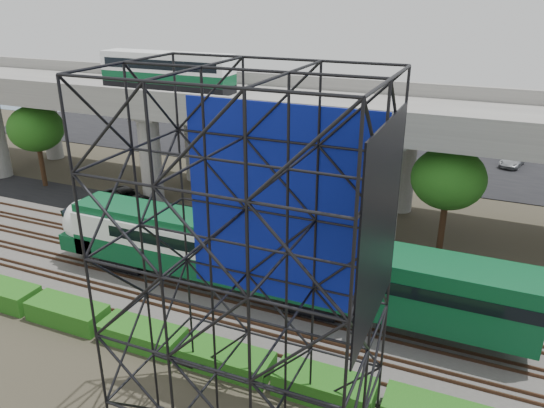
% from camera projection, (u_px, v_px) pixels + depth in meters
% --- Properties ---
extents(ground, '(140.00, 140.00, 0.00)m').
position_uv_depth(ground, '(172.00, 299.00, 31.91)').
color(ground, '#474233').
rests_on(ground, ground).
extents(ballast_bed, '(90.00, 12.00, 0.20)m').
position_uv_depth(ballast_bed, '(190.00, 282.00, 33.58)').
color(ballast_bed, slate).
rests_on(ballast_bed, ground).
extents(service_road, '(90.00, 5.00, 0.08)m').
position_uv_depth(service_road, '(248.00, 231.00, 40.84)').
color(service_road, black).
rests_on(service_road, ground).
extents(parking_lot, '(90.00, 18.00, 0.08)m').
position_uv_depth(parking_lot, '(337.00, 151.00, 60.85)').
color(parking_lot, black).
rests_on(parking_lot, ground).
extents(harbor_water, '(140.00, 40.00, 0.03)m').
position_uv_depth(harbor_water, '(379.00, 114.00, 79.59)').
color(harbor_water, slate).
rests_on(harbor_water, ground).
extents(rail_tracks, '(90.00, 9.52, 0.16)m').
position_uv_depth(rail_tracks, '(189.00, 279.00, 33.51)').
color(rail_tracks, '#472D1E').
rests_on(rail_tracks, ballast_bed).
extents(commuter_train, '(29.30, 3.06, 4.30)m').
position_uv_depth(commuter_train, '(245.00, 254.00, 31.08)').
color(commuter_train, black).
rests_on(commuter_train, rail_tracks).
extents(overpass, '(80.00, 12.00, 12.40)m').
position_uv_depth(overpass, '(267.00, 111.00, 42.73)').
color(overpass, '#9E9B93').
rests_on(overpass, ground).
extents(scaffold_tower, '(9.36, 6.36, 15.00)m').
position_uv_depth(scaffold_tower, '(248.00, 284.00, 18.99)').
color(scaffold_tower, black).
rests_on(scaffold_tower, ground).
extents(hedge_strip, '(34.60, 1.80, 1.20)m').
position_uv_depth(hedge_strip, '(142.00, 334.00, 27.67)').
color(hedge_strip, '#175413').
rests_on(hedge_strip, ground).
extents(trees, '(40.94, 16.94, 7.69)m').
position_uv_depth(trees, '(226.00, 137.00, 45.30)').
color(trees, '#382314').
rests_on(trees, ground).
extents(suv, '(6.05, 4.36, 1.53)m').
position_uv_depth(suv, '(128.00, 199.00, 44.89)').
color(suv, black).
rests_on(suv, service_road).
extents(parked_cars, '(37.79, 9.57, 1.31)m').
position_uv_depth(parked_cars, '(338.00, 148.00, 59.92)').
color(parked_cars, silver).
rests_on(parked_cars, parking_lot).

